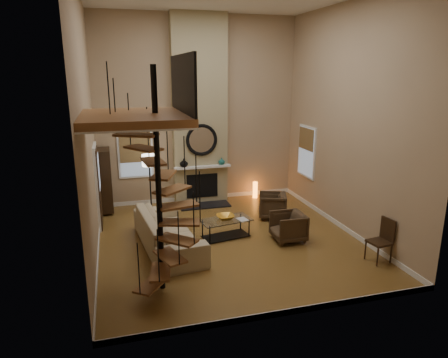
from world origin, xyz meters
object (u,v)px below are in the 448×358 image
object	(u,v)px
accent_lamp	(255,190)
armchair_far	(291,226)
armchair_near	(275,205)
coffee_table	(226,226)
side_chair	(383,238)
floor_lamp	(149,165)
sofa	(167,231)
hutch	(105,180)

from	to	relation	value
accent_lamp	armchair_far	bearing A→B (deg)	-95.43
armchair_near	coffee_table	xyz separation A→B (m)	(-1.65, -0.92, -0.07)
armchair_near	side_chair	xyz separation A→B (m)	(1.17, -3.03, 0.17)
floor_lamp	accent_lamp	bearing A→B (deg)	10.84
coffee_table	sofa	bearing A→B (deg)	-172.04
armchair_far	accent_lamp	bearing A→B (deg)	175.75
hutch	coffee_table	xyz separation A→B (m)	(2.79, -2.63, -0.67)
accent_lamp	side_chair	world-z (taller)	side_chair
hutch	accent_lamp	bearing A→B (deg)	1.87
armchair_near	hutch	bearing A→B (deg)	-90.80
hutch	armchair_far	xyz separation A→B (m)	(4.22, -3.23, -0.60)
hutch	armchair_near	size ratio (longest dim) A/B	2.38
hutch	side_chair	bearing A→B (deg)	-40.16
sofa	hutch	bearing A→B (deg)	19.24
side_chair	coffee_table	bearing A→B (deg)	143.30
sofa	coffee_table	distance (m)	1.46
armchair_near	coffee_table	world-z (taller)	armchair_near
coffee_table	side_chair	bearing A→B (deg)	-36.70
coffee_table	armchair_far	bearing A→B (deg)	-22.75
armchair_near	side_chair	size ratio (longest dim) A/B	0.80
armchair_far	accent_lamp	distance (m)	3.40
side_chair	floor_lamp	bearing A→B (deg)	136.01
floor_lamp	side_chair	xyz separation A→B (m)	(4.40, -4.25, -0.89)
armchair_far	hutch	bearing A→B (deg)	-126.27
armchair_far	side_chair	xyz separation A→B (m)	(1.39, -1.51, 0.17)
coffee_table	floor_lamp	size ratio (longest dim) A/B	0.76
side_chair	accent_lamp	bearing A→B (deg)	102.40
armchair_near	floor_lamp	xyz separation A→B (m)	(-3.23, 1.22, 1.06)
coffee_table	accent_lamp	size ratio (longest dim) A/B	2.49
armchair_far	accent_lamp	xyz separation A→B (m)	(0.32, 3.38, -0.10)
coffee_table	accent_lamp	world-z (taller)	accent_lamp
sofa	accent_lamp	world-z (taller)	sofa
sofa	coffee_table	xyz separation A→B (m)	(1.44, 0.20, -0.11)
sofa	armchair_near	size ratio (longest dim) A/B	3.75
accent_lamp	floor_lamp	bearing A→B (deg)	-169.16
coffee_table	side_chair	world-z (taller)	side_chair
floor_lamp	accent_lamp	distance (m)	3.58
hutch	sofa	size ratio (longest dim) A/B	0.64
armchair_near	side_chair	distance (m)	3.25
sofa	accent_lamp	distance (m)	4.37
accent_lamp	side_chair	size ratio (longest dim) A/B	0.57
side_chair	sofa	bearing A→B (deg)	155.94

